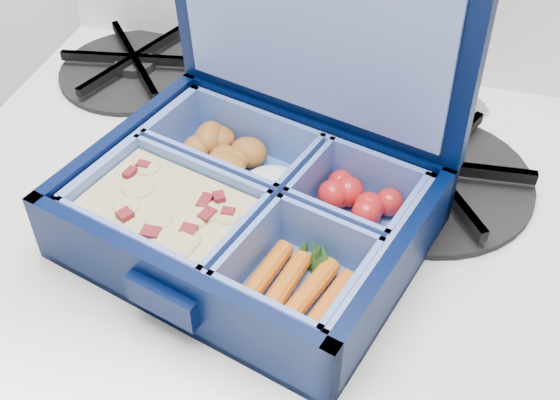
% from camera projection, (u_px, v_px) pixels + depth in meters
% --- Properties ---
extents(bento_box, '(0.29, 0.25, 0.06)m').
position_uv_depth(bento_box, '(248.00, 212.00, 0.52)').
color(bento_box, black).
rests_on(bento_box, stove).
extents(burner_grate, '(0.20, 0.20, 0.03)m').
position_uv_depth(burner_grate, '(426.00, 170.00, 0.58)').
color(burner_grate, black).
rests_on(burner_grate, stove).
extents(burner_grate_rear, '(0.18, 0.18, 0.02)m').
position_uv_depth(burner_grate_rear, '(135.00, 65.00, 0.70)').
color(burner_grate_rear, black).
rests_on(burner_grate_rear, stove).
extents(fork, '(0.16, 0.15, 0.01)m').
position_uv_depth(fork, '(385.00, 136.00, 0.63)').
color(fork, '#A6A6A6').
rests_on(fork, stove).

